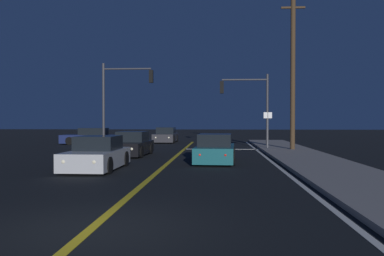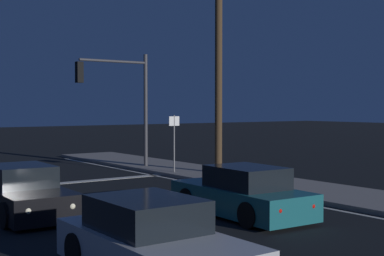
{
  "view_description": "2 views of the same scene",
  "coord_description": "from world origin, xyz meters",
  "px_view_note": "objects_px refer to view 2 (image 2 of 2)",
  "views": [
    {
      "loc": [
        2.31,
        -7.27,
        1.98
      ],
      "look_at": [
        0.5,
        20.85,
        1.44
      ],
      "focal_mm": 38.38,
      "sensor_mm": 36.0,
      "label": 1
    },
    {
      "loc": [
        -7.44,
        0.98,
        2.9
      ],
      "look_at": [
        0.72,
        12.19,
        2.37
      ],
      "focal_mm": 51.4,
      "sensor_mm": 36.0,
      "label": 2
    }
  ],
  "objects_px": {
    "utility_pole_right": "(219,47)",
    "street_sign_corner": "(174,135)",
    "car_side_waiting_teal": "(242,194)",
    "car_distant_tail_black": "(23,194)",
    "car_parked_curb_silver": "(152,243)",
    "traffic_signal_near_right": "(121,93)"
  },
  "relations": [
    {
      "from": "car_side_waiting_teal",
      "to": "utility_pole_right",
      "type": "height_order",
      "value": "utility_pole_right"
    },
    {
      "from": "traffic_signal_near_right",
      "to": "utility_pole_right",
      "type": "bearing_deg",
      "value": 120.63
    },
    {
      "from": "car_side_waiting_teal",
      "to": "utility_pole_right",
      "type": "relative_size",
      "value": 0.42
    },
    {
      "from": "street_sign_corner",
      "to": "car_distant_tail_black",
      "type": "bearing_deg",
      "value": -149.58
    },
    {
      "from": "car_distant_tail_black",
      "to": "car_side_waiting_teal",
      "type": "distance_m",
      "value": 5.84
    },
    {
      "from": "car_distant_tail_black",
      "to": "utility_pole_right",
      "type": "xyz_separation_m",
      "value": [
        9.51,
        3.51,
        4.84
      ]
    },
    {
      "from": "car_side_waiting_teal",
      "to": "street_sign_corner",
      "type": "relative_size",
      "value": 1.71
    },
    {
      "from": "car_side_waiting_teal",
      "to": "street_sign_corner",
      "type": "distance_m",
      "value": 8.99
    },
    {
      "from": "car_parked_curb_silver",
      "to": "street_sign_corner",
      "type": "distance_m",
      "value": 13.96
    },
    {
      "from": "car_distant_tail_black",
      "to": "car_parked_curb_silver",
      "type": "relative_size",
      "value": 1.01
    },
    {
      "from": "street_sign_corner",
      "to": "traffic_signal_near_right",
      "type": "bearing_deg",
      "value": 109.61
    },
    {
      "from": "car_distant_tail_black",
      "to": "street_sign_corner",
      "type": "relative_size",
      "value": 1.68
    },
    {
      "from": "traffic_signal_near_right",
      "to": "car_parked_curb_silver",
      "type": "bearing_deg",
      "value": 63.16
    },
    {
      "from": "utility_pole_right",
      "to": "street_sign_corner",
      "type": "xyz_separation_m",
      "value": [
        -1.4,
        1.25,
        -3.71
      ]
    },
    {
      "from": "car_side_waiting_teal",
      "to": "street_sign_corner",
      "type": "bearing_deg",
      "value": 70.05
    },
    {
      "from": "car_side_waiting_teal",
      "to": "utility_pole_right",
      "type": "xyz_separation_m",
      "value": [
        4.82,
        6.99,
        4.84
      ]
    },
    {
      "from": "utility_pole_right",
      "to": "street_sign_corner",
      "type": "distance_m",
      "value": 4.15
    },
    {
      "from": "traffic_signal_near_right",
      "to": "street_sign_corner",
      "type": "relative_size",
      "value": 2.09
    },
    {
      "from": "car_side_waiting_teal",
      "to": "traffic_signal_near_right",
      "type": "bearing_deg",
      "value": 80.22
    },
    {
      "from": "car_distant_tail_black",
      "to": "traffic_signal_near_right",
      "type": "relative_size",
      "value": 0.8
    },
    {
      "from": "car_distant_tail_black",
      "to": "utility_pole_right",
      "type": "relative_size",
      "value": 0.41
    },
    {
      "from": "car_parked_curb_silver",
      "to": "car_distant_tail_black",
      "type": "bearing_deg",
      "value": -89.63
    }
  ]
}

